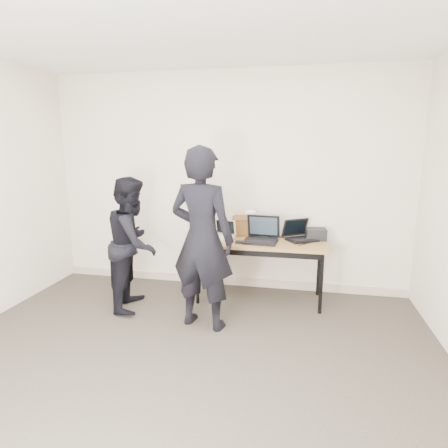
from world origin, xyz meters
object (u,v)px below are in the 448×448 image
(laptop_beige, at_px, (222,235))
(desk, at_px, (260,246))
(laptop_right, at_px, (299,235))
(person_observer, at_px, (133,243))
(laptop_center, at_px, (262,236))
(leather_satchel, at_px, (248,225))
(equipment_box, at_px, (316,234))
(person_typist, at_px, (202,239))

(laptop_beige, bearing_deg, desk, 16.37)
(laptop_right, relative_size, person_observer, 0.30)
(desk, xyz_separation_m, person_observer, (-1.37, -0.46, 0.08))
(laptop_beige, height_order, person_observer, person_observer)
(laptop_center, relative_size, person_observer, 0.27)
(desk, bearing_deg, laptop_center, -49.40)
(laptop_center, height_order, person_observer, person_observer)
(leather_satchel, bearing_deg, laptop_center, -53.73)
(laptop_center, xyz_separation_m, leather_satchel, (-0.19, 0.25, 0.06))
(equipment_box, distance_m, person_typist, 1.48)
(laptop_center, xyz_separation_m, laptop_right, (0.43, 0.16, -0.01))
(equipment_box, relative_size, person_observer, 0.15)
(person_typist, bearing_deg, desk, -111.44)
(desk, relative_size, laptop_right, 3.40)
(desk, distance_m, person_typist, 0.94)
(laptop_right, bearing_deg, leather_satchel, 138.68)
(laptop_right, bearing_deg, laptop_center, 167.11)
(person_observer, bearing_deg, person_typist, -119.16)
(laptop_right, relative_size, leather_satchel, 1.20)
(equipment_box, distance_m, person_observer, 2.10)
(laptop_right, bearing_deg, desk, 164.39)
(desk, distance_m, leather_satchel, 0.34)
(person_typist, relative_size, person_observer, 1.23)
(leather_satchel, bearing_deg, laptop_right, -9.95)
(laptop_right, height_order, person_observer, person_observer)
(desk, bearing_deg, laptop_right, 17.69)
(leather_satchel, distance_m, equipment_box, 0.81)
(laptop_center, xyz_separation_m, person_observer, (-1.38, -0.44, -0.05))
(desk, height_order, laptop_beige, laptop_beige)
(laptop_center, height_order, person_typist, person_typist)
(laptop_center, relative_size, equipment_box, 1.78)
(laptop_right, bearing_deg, person_typist, -169.54)
(person_observer, bearing_deg, laptop_center, -82.42)
(leather_satchel, xyz_separation_m, person_typist, (-0.31, -0.99, 0.06))
(leather_satchel, distance_m, person_observer, 1.38)
(desk, bearing_deg, laptop_beige, 178.63)
(desk, relative_size, leather_satchel, 4.10)
(equipment_box, bearing_deg, person_observer, -161.99)
(desk, height_order, equipment_box, equipment_box)
(laptop_right, distance_m, person_typist, 1.31)
(laptop_beige, distance_m, laptop_center, 0.48)
(desk, relative_size, equipment_box, 6.61)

